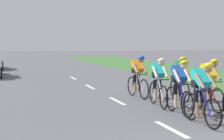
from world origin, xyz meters
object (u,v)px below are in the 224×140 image
cyclist_third (179,86)px  cyclist_seventh (138,76)px  cyclist_lead (202,93)px  cyclist_sixth (180,78)px  cyclist_fifth (158,81)px  cyclist_fourth (209,84)px

cyclist_third → cyclist_seventh: (-0.02, 3.06, 0.00)m
cyclist_lead → cyclist_sixth: 3.44m
cyclist_seventh → cyclist_lead: bearing=-90.7°
cyclist_lead → cyclist_third: bearing=86.6°
cyclist_third → cyclist_fifth: bearing=92.3°
cyclist_lead → cyclist_third: (0.07, 1.25, 0.00)m
cyclist_third → cyclist_sixth: size_ratio=1.00×
cyclist_fifth → cyclist_fourth: bearing=-40.1°
cyclist_fourth → cyclist_sixth: (-0.02, 1.72, 0.00)m
cyclist_lead → cyclist_third: 1.25m
cyclist_lead → cyclist_sixth: same height
cyclist_third → cyclist_seventh: 3.06m
cyclist_seventh → cyclist_fifth: bearing=-91.0°
cyclist_third → cyclist_sixth: same height
cyclist_sixth → cyclist_third: bearing=-118.7°
cyclist_fifth → cyclist_sixth: bearing=33.1°
cyclist_fifth → cyclist_sixth: (1.14, 0.74, 0.00)m
cyclist_third → cyclist_sixth: bearing=61.3°
cyclist_third → cyclist_fourth: same height
cyclist_third → cyclist_lead: bearing=-93.4°
cyclist_fourth → cyclist_sixth: same height
cyclist_fourth → cyclist_seventh: size_ratio=1.00×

